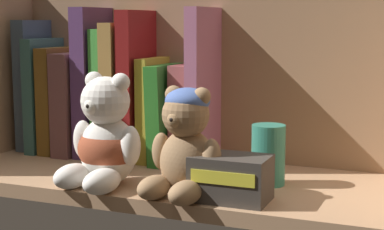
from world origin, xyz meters
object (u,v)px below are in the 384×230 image
(book_0, at_px, (36,85))
(book_6, at_px, (126,90))
(book_9, at_px, (171,112))
(book_8, at_px, (156,108))
(book_5, at_px, (112,92))
(book_2, at_px, (63,99))
(pillar_candle, at_px, (268,155))
(book_10, at_px, (190,113))
(book_7, at_px, (141,85))
(book_1, at_px, (50,94))
(book_11, at_px, (208,87))
(small_product_box, at_px, (231,178))
(book_4, at_px, (97,82))
(teddy_bear_larger, at_px, (106,141))
(teddy_bear_smaller, at_px, (185,145))
(book_3, at_px, (80,102))

(book_0, relative_size, book_6, 1.02)
(book_9, bearing_deg, book_8, 180.00)
(book_5, xyz_separation_m, book_6, (0.03, 0.00, 0.00))
(book_2, height_order, book_9, book_2)
(book_0, relative_size, pillar_candle, 2.70)
(book_10, bearing_deg, book_7, 180.00)
(book_1, height_order, book_10, book_1)
(book_11, height_order, small_product_box, book_11)
(book_4, bearing_deg, pillar_candle, -15.59)
(book_9, bearing_deg, small_product_box, -47.81)
(book_1, relative_size, book_5, 0.92)
(book_5, relative_size, teddy_bear_larger, 1.36)
(book_11, bearing_deg, book_8, 180.00)
(book_9, distance_m, book_11, 0.08)
(book_0, distance_m, pillar_candle, 0.46)
(book_7, height_order, book_10, book_7)
(book_10, bearing_deg, small_product_box, -54.06)
(teddy_bear_smaller, bearing_deg, small_product_box, 2.88)
(book_3, height_order, teddy_bear_smaller, book_3)
(teddy_bear_larger, bearing_deg, teddy_bear_smaller, -4.12)
(teddy_bear_larger, bearing_deg, book_5, 117.03)
(book_2, distance_m, book_10, 0.24)
(book_10, distance_m, small_product_box, 0.23)
(book_3, distance_m, book_10, 0.20)
(book_6, xyz_separation_m, book_9, (0.08, 0.00, -0.03))
(book_1, height_order, book_7, book_7)
(book_3, xyz_separation_m, book_11, (0.23, 0.00, 0.04))
(book_4, height_order, pillar_candle, book_4)
(book_0, height_order, pillar_candle, book_0)
(book_5, bearing_deg, book_9, 0.00)
(teddy_bear_larger, bearing_deg, book_1, 140.59)
(book_6, distance_m, book_7, 0.03)
(book_4, bearing_deg, book_7, 0.00)
(book_4, relative_size, book_11, 1.01)
(book_5, height_order, book_11, book_11)
(book_2, relative_size, book_5, 0.85)
(teddy_bear_smaller, bearing_deg, book_3, 145.91)
(book_3, height_order, small_product_box, book_3)
(book_3, height_order, teddy_bear_larger, book_3)
(book_1, bearing_deg, pillar_candle, -12.11)
(teddy_bear_smaller, bearing_deg, book_11, 102.00)
(book_0, xyz_separation_m, book_7, (0.21, 0.00, 0.01))
(book_0, distance_m, book_10, 0.30)
(book_10, bearing_deg, teddy_bear_larger, -105.98)
(teddy_bear_smaller, xyz_separation_m, pillar_candle, (0.08, 0.10, -0.03))
(book_5, distance_m, book_6, 0.03)
(book_8, height_order, teddy_bear_larger, book_8)
(book_6, relative_size, book_8, 1.33)
(book_1, distance_m, book_9, 0.23)
(book_6, relative_size, book_7, 0.92)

